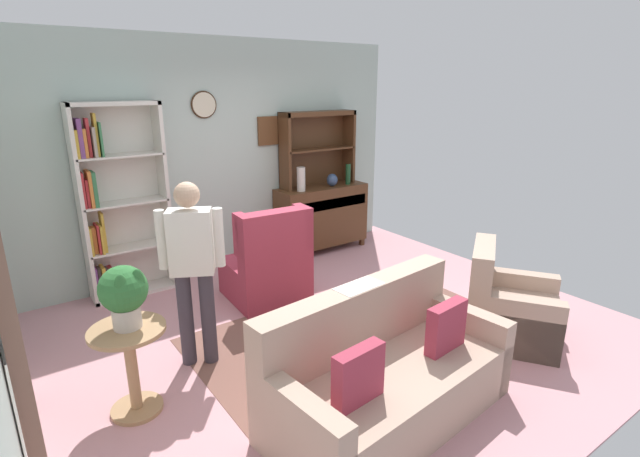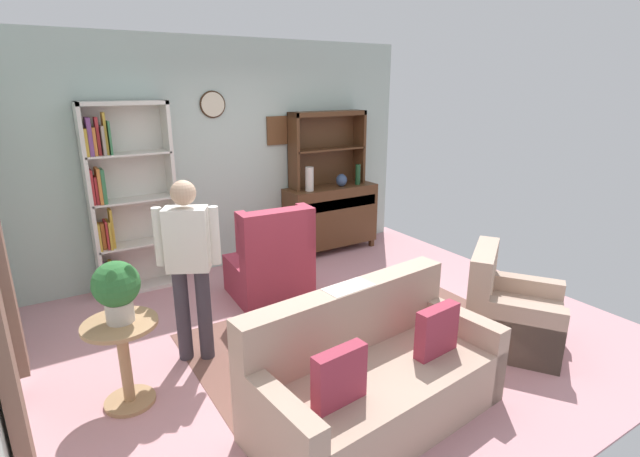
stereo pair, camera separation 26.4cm
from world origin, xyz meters
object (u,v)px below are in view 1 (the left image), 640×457
(bookshelf, at_px, (117,203))
(sideboard_hutch, at_px, (317,138))
(bottle_wine, at_px, (348,174))
(potted_plant_large, at_px, (124,293))
(coffee_table, at_px, (328,319))
(book_stack, at_px, (348,308))
(sideboard, at_px, (322,215))
(wingback_chair, at_px, (268,267))
(person_reading, at_px, (192,262))
(armchair_floral, at_px, (507,309))
(plant_stand, at_px, (131,361))
(vase_round, at_px, (332,180))
(vase_tall, at_px, (301,179))
(couch_floral, at_px, (385,375))

(bookshelf, height_order, sideboard_hutch, bookshelf)
(bottle_wine, bearing_deg, potted_plant_large, -151.12)
(bottle_wine, xyz_separation_m, coffee_table, (-1.96, -2.16, -0.71))
(bottle_wine, bearing_deg, book_stack, -128.79)
(potted_plant_large, bearing_deg, bottle_wine, 28.88)
(bookshelf, height_order, coffee_table, bookshelf)
(coffee_table, bearing_deg, sideboard, 55.15)
(wingback_chair, distance_m, person_reading, 1.40)
(bookshelf, bearing_deg, book_stack, -63.27)
(armchair_floral, distance_m, coffee_table, 1.69)
(sideboard, xyz_separation_m, armchair_floral, (-0.04, -2.97, -0.22))
(bookshelf, distance_m, plant_stand, 2.26)
(sideboard_hutch, distance_m, vase_round, 0.60)
(bookshelf, relative_size, vase_round, 12.35)
(vase_tall, xyz_separation_m, couch_floral, (-1.30, -3.01, -0.77))
(couch_floral, height_order, potted_plant_large, potted_plant_large)
(sideboard, distance_m, couch_floral, 3.52)
(person_reading, bearing_deg, vase_tall, 37.35)
(couch_floral, bearing_deg, vase_tall, 66.65)
(wingback_chair, xyz_separation_m, person_reading, (-1.08, -0.71, 0.52))
(sideboard, bearing_deg, sideboard_hutch, 90.00)
(plant_stand, bearing_deg, potted_plant_large, 20.91)
(bookshelf, distance_m, book_stack, 2.78)
(book_stack, bearing_deg, bottle_wine, 51.21)
(bookshelf, xyz_separation_m, coffee_table, (1.07, -2.34, -0.70))
(bookshelf, height_order, vase_round, bookshelf)
(sideboard_hutch, distance_m, couch_floral, 3.82)
(sideboard_hutch, bearing_deg, couch_floral, -117.84)
(wingback_chair, xyz_separation_m, coffee_table, (-0.15, -1.27, -0.03))
(plant_stand, distance_m, book_stack, 1.73)
(couch_floral, bearing_deg, person_reading, 120.23)
(bottle_wine, relative_size, wingback_chair, 0.27)
(sideboard_hutch, distance_m, plant_stand, 3.95)
(couch_floral, bearing_deg, plant_stand, 143.40)
(sideboard_hutch, distance_m, book_stack, 3.04)
(couch_floral, xyz_separation_m, plant_stand, (-1.43, 1.06, 0.10))
(vase_tall, xyz_separation_m, bottle_wine, (0.78, -0.01, -0.02))
(vase_tall, bearing_deg, potted_plant_large, -144.50)
(vase_round, height_order, book_stack, vase_round)
(vase_round, distance_m, wingback_chair, 1.90)
(plant_stand, bearing_deg, sideboard_hutch, 34.34)
(bookshelf, xyz_separation_m, potted_plant_large, (-0.47, -2.11, -0.13))
(book_stack, bearing_deg, bookshelf, 116.73)
(plant_stand, bearing_deg, wingback_chair, 31.56)
(person_reading, bearing_deg, coffee_table, -30.89)
(person_reading, relative_size, coffee_table, 1.95)
(sideboard, distance_m, potted_plant_large, 3.73)
(vase_tall, bearing_deg, vase_round, 1.49)
(plant_stand, bearing_deg, couch_floral, -36.60)
(sideboard, relative_size, wingback_chair, 1.24)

